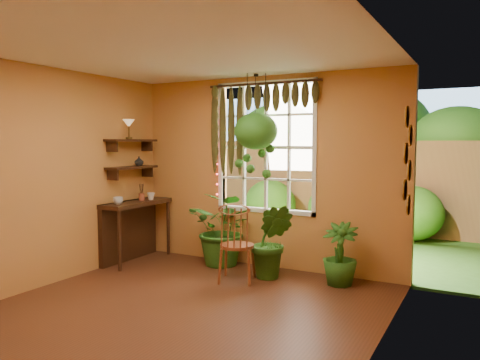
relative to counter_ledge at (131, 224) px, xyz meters
The scene contains 23 objects.
floor 2.55m from the counter_ledge, 39.96° to the right, with size 4.50×4.50×0.00m, color #512717.
ceiling 3.29m from the counter_ledge, 39.96° to the right, with size 4.50×4.50×0.00m, color white.
wall_back 2.17m from the counter_ledge, 18.80° to the left, with size 4.00×4.00×0.00m, color #BE7A41.
wall_left 1.79m from the counter_ledge, 93.24° to the right, with size 4.50×4.50×0.00m, color #BE7A41.
wall_right 4.30m from the counter_ledge, 22.26° to the right, with size 4.50×4.50×0.00m, color #BE7A41.
window 2.33m from the counter_ledge, 19.65° to the left, with size 1.52×0.10×1.86m.
valance_vine 2.57m from the counter_ledge, 17.07° to the left, with size 1.70×0.12×1.10m.
string_lights 1.76m from the counter_ledge, 27.17° to the left, with size 0.03×0.03×1.54m, color #FF2633, non-canonical shape.
wall_plates 4.02m from the counter_ledge, ahead, with size 0.04×0.32×1.10m, color beige, non-canonical shape.
counter_ledge is the anchor object (origin of this frame).
shelf_lower 0.85m from the counter_ledge, ahead, with size 0.25×0.90×0.04m, color #371F0F.
shelf_upper 1.25m from the counter_ledge, ahead, with size 0.25×0.90×0.04m, color #371F0F.
backyard 5.74m from the counter_ledge, 67.84° to the left, with size 14.00×10.00×12.00m.
windsor_chair 1.94m from the counter_ledge, ahead, with size 0.55×0.57×1.17m.
potted_plant_left 1.44m from the counter_ledge, 15.89° to the left, with size 0.97×0.84×1.07m, color #184A13.
potted_plant_mid 2.26m from the counter_ledge, ahead, with size 0.54×0.43×0.98m, color #184A13.
potted_plant_right 3.13m from the counter_ledge, ahead, with size 0.44×0.44×0.78m, color #184A13.
hanging_basket 2.32m from the counter_ledge, 12.96° to the left, with size 0.60×0.60×1.44m.
cup_a 0.59m from the counter_ledge, 72.51° to the right, with size 0.14×0.14×0.11m, color silver.
cup_b 0.50m from the counter_ledge, 51.02° to the left, with size 0.12×0.12×0.11m, color beige.
brush_jar 0.50m from the counter_ledge, 46.62° to the left, with size 0.09×0.09×0.32m.
shelf_vase 0.95m from the counter_ledge, 75.57° to the left, with size 0.14×0.14×0.14m, color #B2AD99.
tiffany_lamp 1.48m from the counter_ledge, 55.47° to the right, with size 0.17×0.17×0.29m.
Camera 1 is at (2.81, -3.74, 1.78)m, focal length 35.00 mm.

